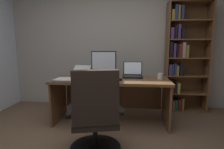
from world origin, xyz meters
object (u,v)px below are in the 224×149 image
monitor (104,64)px  pen (88,78)px  office_chair (95,120)px  computer_mouse (120,79)px  keyboard (100,79)px  reading_stand_with_book (82,71)px  coffee_mug (160,76)px  bookshelf (182,59)px  desk (111,89)px  open_binder (71,79)px  laptop (133,74)px  notepad (87,78)px

monitor → pen: 0.38m
office_chair → computer_mouse: (0.22, 0.81, 0.32)m
monitor → keyboard: monitor is taller
office_chair → keyboard: bearing=81.5°
reading_stand_with_book → computer_mouse: bearing=-30.5°
monitor → reading_stand_with_book: size_ratio=1.35×
office_chair → coffee_mug: (0.85, 1.02, 0.34)m
bookshelf → office_chair: bookshelf is taller
monitor → keyboard: (-0.00, -0.35, -0.20)m
desk → office_chair: (-0.07, -1.01, -0.11)m
open_binder → coffee_mug: (1.37, 0.26, 0.03)m
desk → office_chair: 1.01m
desk → reading_stand_with_book: bearing=158.5°
keyboard → coffee_mug: 0.95m
laptop → coffee_mug: 0.46m
monitor → notepad: bearing=-136.0°
laptop → notepad: 0.77m
bookshelf → open_binder: size_ratio=4.02×
laptop → notepad: size_ratio=1.59×
laptop → pen: (-0.71, -0.24, -0.04)m
keyboard → notepad: keyboard is taller
bookshelf → pen: (-1.63, -0.73, -0.26)m
monitor → bookshelf: bearing=19.4°
desk → monitor: bearing=134.0°
reading_stand_with_book → keyboard: bearing=-45.6°
bookshelf → keyboard: bearing=-149.1°
desk → bookshelf: 1.49m
coffee_mug → pen: bearing=-175.4°
office_chair → notepad: bearing=94.9°
notepad → open_binder: bearing=-141.1°
bookshelf → monitor: size_ratio=4.69×
monitor → reading_stand_with_book: 0.43m
office_chair → monitor: 1.26m
keyboard → computer_mouse: size_ratio=4.04×
bookshelf → open_binder: bookshelf is taller
monitor → open_binder: monitor is taller
desk → bookshelf: (1.27, 0.65, 0.46)m
laptop → desk: bearing=-155.2°
bookshelf → office_chair: (-1.33, -1.65, -0.57)m
laptop → notepad: bearing=-161.6°
bookshelf → pen: bearing=-155.9°
computer_mouse → reading_stand_with_book: size_ratio=0.33×
office_chair → reading_stand_with_book: bearing=97.6°
reading_stand_with_book → desk: bearing=-21.5°
laptop → coffee_mug: size_ratio=3.79×
coffee_mug → desk: bearing=-179.3°
desk → coffee_mug: (0.78, 0.01, 0.23)m
laptop → notepad: (-0.73, -0.24, -0.05)m
notepad → monitor: bearing=44.0°
bookshelf → laptop: size_ratio=6.07×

